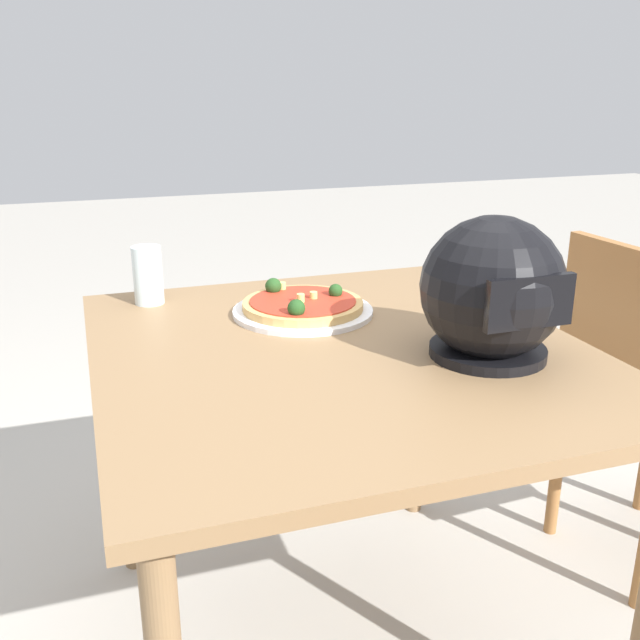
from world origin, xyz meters
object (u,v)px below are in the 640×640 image
dining_table (339,386)px  drinking_glass (148,275)px  motorcycle_helmet (492,291)px  pizza (302,304)px  chair_side (638,393)px

dining_table → drinking_glass: size_ratio=7.64×
dining_table → motorcycle_helmet: size_ratio=3.85×
dining_table → pizza: pizza is taller
pizza → chair_side: bearing=169.5°
dining_table → motorcycle_helmet: motorcycle_helmet is taller
pizza → motorcycle_helmet: bearing=125.6°
drinking_glass → chair_side: 1.27m
motorcycle_helmet → drinking_glass: motorcycle_helmet is taller
dining_table → drinking_glass: 0.56m
drinking_glass → pizza: bearing=148.6°
pizza → motorcycle_helmet: 0.46m
motorcycle_helmet → chair_side: 0.74m
pizza → chair_side: 0.91m
dining_table → motorcycle_helmet: (-0.25, 0.15, 0.22)m
dining_table → motorcycle_helmet: bearing=150.3°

